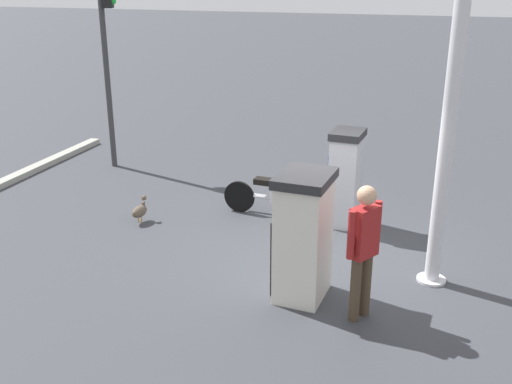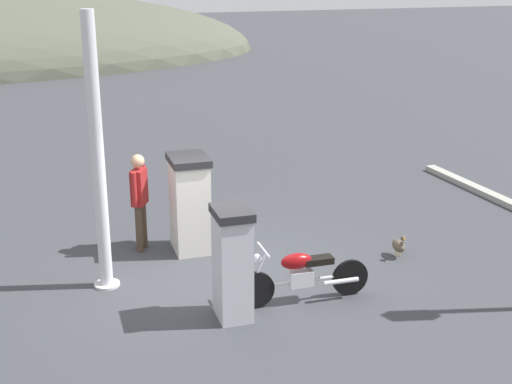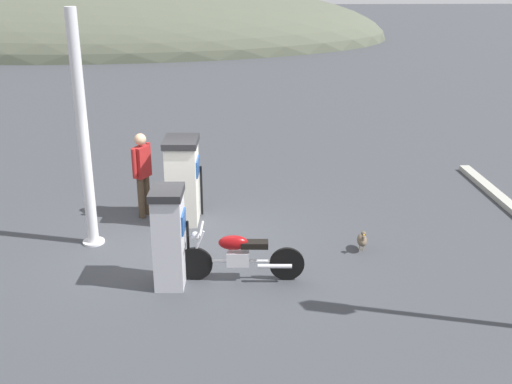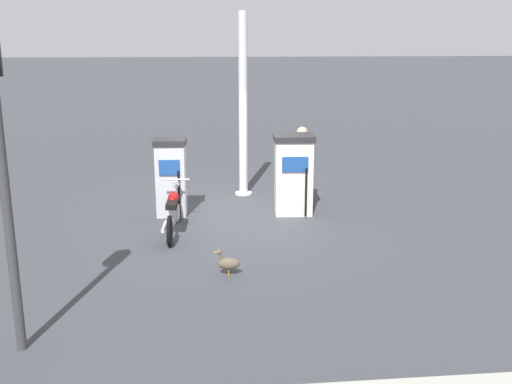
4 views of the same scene
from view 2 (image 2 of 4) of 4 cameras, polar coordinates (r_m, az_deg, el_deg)
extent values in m
plane|color=#383A3F|center=(11.25, -3.33, -7.07)|extent=(120.00, 120.00, 0.00)
cube|color=silver|center=(9.79, -1.94, -6.20)|extent=(0.47, 0.62, 1.52)
cube|color=#1E478C|center=(9.71, -0.58, -4.24)|extent=(0.04, 0.43, 0.32)
cube|color=#262628|center=(9.48, -1.99, -1.70)|extent=(0.52, 0.68, 0.12)
cylinder|color=black|center=(10.11, -0.67, -6.78)|extent=(0.05, 0.05, 0.99)
cube|color=silver|center=(12.09, -5.43, -1.23)|extent=(0.61, 0.79, 1.58)
cube|color=#1E478C|center=(12.04, -4.04, 0.47)|extent=(0.04, 0.54, 0.32)
cube|color=#262628|center=(11.83, -5.55, 2.65)|extent=(0.67, 0.86, 0.12)
cylinder|color=black|center=(12.45, -4.06, -1.77)|extent=(0.05, 0.05, 1.03)
cylinder|color=black|center=(10.21, -0.04, -8.04)|extent=(0.57, 0.07, 0.57)
cylinder|color=black|center=(10.69, 7.70, -6.95)|extent=(0.57, 0.07, 0.57)
cube|color=silver|center=(10.37, 3.68, -7.04)|extent=(0.37, 0.21, 0.24)
cylinder|color=silver|center=(10.40, 3.93, -7.25)|extent=(1.12, 0.08, 0.05)
ellipsoid|color=maroon|center=(10.23, 3.34, -5.67)|extent=(0.49, 0.23, 0.24)
cube|color=black|center=(10.35, 5.11, -5.59)|extent=(0.45, 0.21, 0.10)
cylinder|color=silver|center=(10.09, 0.18, -6.49)|extent=(0.26, 0.05, 0.57)
cylinder|color=silver|center=(9.98, 0.63, -4.76)|extent=(0.05, 0.56, 0.04)
sphere|color=silver|center=(10.00, 0.07, -5.46)|extent=(0.14, 0.14, 0.14)
cylinder|color=silver|center=(10.51, 6.97, -7.26)|extent=(0.55, 0.09, 0.07)
cylinder|color=#473828|center=(12.24, -9.52, -3.00)|extent=(0.18, 0.18, 0.84)
cylinder|color=#473828|center=(12.42, -9.22, -2.67)|extent=(0.18, 0.18, 0.84)
cube|color=maroon|center=(12.09, -9.55, 0.41)|extent=(0.35, 0.41, 0.63)
cylinder|color=maroon|center=(11.86, -9.94, 0.20)|extent=(0.12, 0.12, 0.59)
cylinder|color=maroon|center=(12.29, -9.19, 0.89)|extent=(0.12, 0.12, 0.59)
sphere|color=tan|center=(11.96, -9.66, 2.50)|extent=(0.32, 0.32, 0.23)
ellipsoid|color=brown|center=(12.20, 11.58, -4.33)|extent=(0.21, 0.37, 0.20)
cylinder|color=brown|center=(12.07, 11.85, -4.29)|extent=(0.06, 0.06, 0.14)
sphere|color=brown|center=(12.00, 11.94, -3.72)|extent=(0.10, 0.10, 0.09)
cone|color=orange|center=(11.95, 12.06, -3.85)|extent=(0.04, 0.06, 0.04)
cone|color=brown|center=(12.32, 11.28, -3.93)|extent=(0.08, 0.08, 0.07)
cylinder|color=orange|center=(12.27, 11.69, -4.95)|extent=(0.02, 0.02, 0.10)
cylinder|color=orange|center=(12.24, 11.39, -4.99)|extent=(0.02, 0.02, 0.10)
cylinder|color=silver|center=(10.52, -12.84, 2.89)|extent=(0.20, 0.20, 4.20)
cylinder|color=silver|center=(11.24, -12.09, -7.39)|extent=(0.40, 0.40, 0.04)
camera|label=1|loc=(17.90, -16.84, 14.94)|focal=41.71mm
camera|label=3|loc=(3.67, 79.49, 6.14)|focal=43.90mm
camera|label=4|loc=(18.01, 40.35, 11.45)|focal=43.90mm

